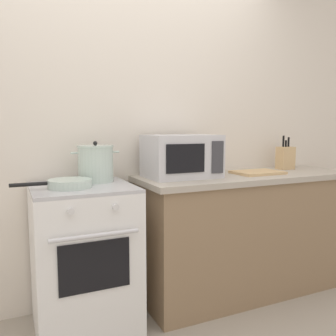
# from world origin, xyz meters

# --- Properties ---
(back_wall) EXTENTS (4.40, 0.10, 2.50)m
(back_wall) POSITION_xyz_m (0.30, 0.97, 1.25)
(back_wall) COLOR silver
(back_wall) RESTS_ON ground_plane
(lower_cabinet_right) EXTENTS (1.64, 0.56, 0.88)m
(lower_cabinet_right) POSITION_xyz_m (0.90, 0.62, 0.44)
(lower_cabinet_right) COLOR #8C7051
(lower_cabinet_right) RESTS_ON ground_plane
(countertop_right) EXTENTS (1.70, 0.60, 0.04)m
(countertop_right) POSITION_xyz_m (0.90, 0.62, 0.90)
(countertop_right) COLOR #ADA393
(countertop_right) RESTS_ON lower_cabinet_right
(stove) EXTENTS (0.60, 0.64, 0.92)m
(stove) POSITION_xyz_m (-0.35, 0.60, 0.46)
(stove) COLOR white
(stove) RESTS_ON ground_plane
(stock_pot) EXTENTS (0.31, 0.23, 0.26)m
(stock_pot) POSITION_xyz_m (-0.24, 0.72, 1.04)
(stock_pot) COLOR silver
(stock_pot) RESTS_ON stove
(frying_pan) EXTENTS (0.45, 0.25, 0.05)m
(frying_pan) POSITION_xyz_m (-0.44, 0.55, 0.95)
(frying_pan) COLOR silver
(frying_pan) RESTS_ON stove
(microwave) EXTENTS (0.50, 0.37, 0.30)m
(microwave) POSITION_xyz_m (0.37, 0.68, 1.07)
(microwave) COLOR silver
(microwave) RESTS_ON countertop_right
(cutting_board) EXTENTS (0.36, 0.26, 0.02)m
(cutting_board) POSITION_xyz_m (0.98, 0.60, 0.93)
(cutting_board) COLOR tan
(cutting_board) RESTS_ON countertop_right
(knife_block) EXTENTS (0.13, 0.10, 0.28)m
(knife_block) POSITION_xyz_m (1.38, 0.74, 1.02)
(knife_block) COLOR tan
(knife_block) RESTS_ON countertop_right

